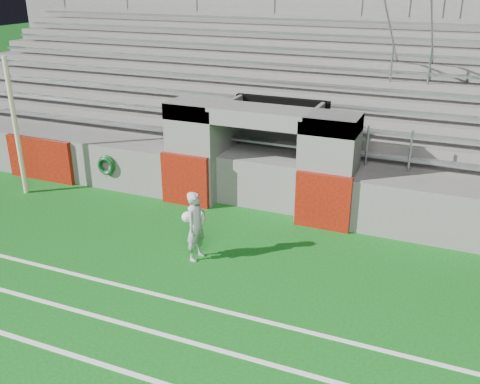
% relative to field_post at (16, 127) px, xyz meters
% --- Properties ---
extents(ground, '(90.00, 90.00, 0.00)m').
position_rel_field_post_xyz_m(ground, '(6.23, -1.98, -1.84)').
color(ground, '#0D5213').
rests_on(ground, ground).
extents(field_post, '(0.12, 0.12, 3.68)m').
position_rel_field_post_xyz_m(field_post, '(0.00, 0.00, 0.00)').
color(field_post, beige).
rests_on(field_post, ground).
extents(stadium_structure, '(26.00, 8.48, 5.42)m').
position_rel_field_post_xyz_m(stadium_structure, '(6.23, 5.99, -0.35)').
color(stadium_structure, '#5E5C59').
rests_on(stadium_structure, ground).
extents(goalkeeper_with_ball, '(0.46, 0.59, 1.50)m').
position_rel_field_post_xyz_m(goalkeeper_with_ball, '(5.98, -1.45, -1.08)').
color(goalkeeper_with_ball, '#A3A9AC').
rests_on(goalkeeper_with_ball, ground).
extents(hose_coil, '(0.53, 0.15, 0.55)m').
position_rel_field_post_xyz_m(hose_coil, '(2.03, 0.95, -1.08)').
color(hose_coil, '#0D4310').
rests_on(hose_coil, ground).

